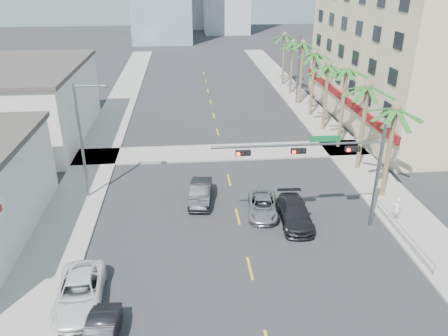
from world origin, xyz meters
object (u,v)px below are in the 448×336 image
car_parked_mid (101,336)px  car_lane_right (295,213)px  traffic_signal_mast (332,160)px  pedestrian (397,209)px  car_parked_far (79,293)px  car_lane_left (201,193)px  car_lane_center (263,206)px

car_parked_mid → car_lane_right: size_ratio=0.79×
traffic_signal_mast → pedestrian: size_ratio=6.45×
car_parked_far → car_lane_left: bearing=53.5°
traffic_signal_mast → pedestrian: (5.15, 0.32, -4.05)m
car_lane_center → car_parked_far: bearing=-135.7°
car_lane_center → pedestrian: 9.31m
car_lane_center → pedestrian: (9.09, -1.99, 0.40)m
pedestrian → car_parked_far: bearing=21.5°
car_parked_far → car_lane_right: (13.25, 6.95, 0.02)m
car_parked_mid → car_lane_right: 15.40m
car_parked_mid → pedestrian: size_ratio=2.32×
car_lane_center → pedestrian: pedestrian is taller
car_parked_far → car_lane_center: bearing=32.9°
car_lane_center → traffic_signal_mast: bearing=-22.8°
traffic_signal_mast → car_lane_right: 4.82m
car_parked_far → traffic_signal_mast: bearing=18.0°
car_parked_mid → car_lane_left: bearing=71.3°
pedestrian → car_lane_center: bearing=-8.3°
pedestrian → car_lane_left: bearing=-13.4°
car_lane_left → car_lane_center: (4.40, -2.26, -0.12)m
traffic_signal_mast → car_lane_right: size_ratio=2.20×
car_lane_center → car_lane_right: bearing=-27.7°
traffic_signal_mast → car_lane_center: bearing=149.6°
car_lane_right → traffic_signal_mast: bearing=-21.9°
traffic_signal_mast → car_lane_left: size_ratio=2.48×
car_parked_far → car_lane_center: car_parked_far is taller
car_parked_mid → car_lane_left: size_ratio=0.89×
pedestrian → traffic_signal_mast: bearing=7.7°
car_parked_far → car_lane_center: (11.25, 8.38, -0.10)m
car_parked_mid → car_lane_center: size_ratio=0.90×
car_parked_mid → pedestrian: 21.02m
pedestrian → car_parked_mid: bearing=31.0°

